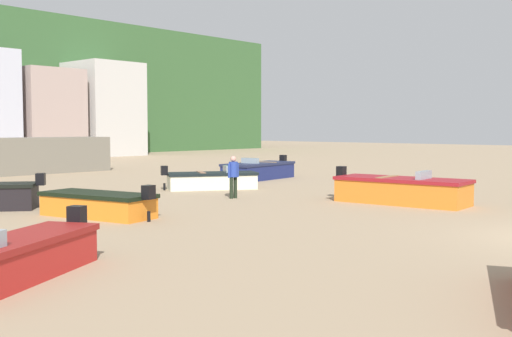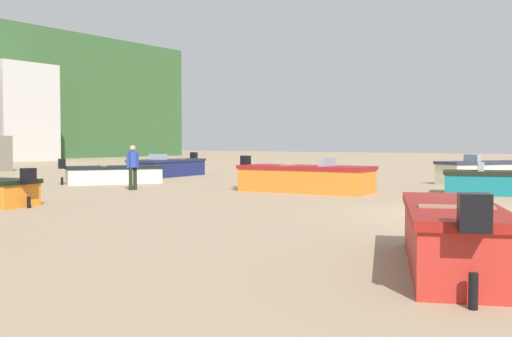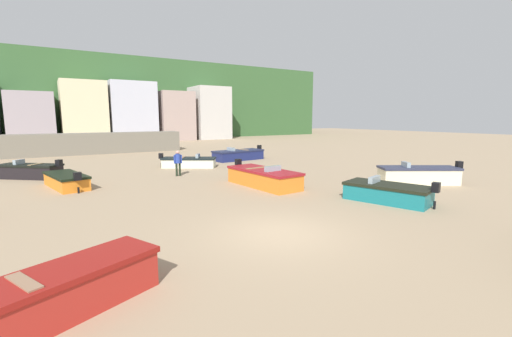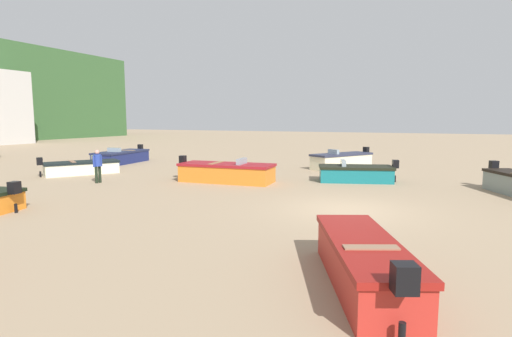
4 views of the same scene
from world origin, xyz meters
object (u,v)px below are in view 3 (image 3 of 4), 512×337
(boat_red_8, at_px, (54,295))
(boat_navy_4, at_px, (238,155))
(boat_teal_7, at_px, (387,193))
(boat_black_6, at_px, (30,171))
(beach_walker_distant, at_px, (178,161))
(boat_cream_2, at_px, (189,162))
(boat_orange_3, at_px, (263,177))
(boat_cream_1, at_px, (418,175))
(boat_orange_5, at_px, (66,181))

(boat_red_8, bearing_deg, boat_navy_4, 119.30)
(boat_teal_7, bearing_deg, boat_black_6, 114.19)
(boat_black_6, relative_size, boat_red_8, 0.91)
(boat_black_6, distance_m, boat_teal_7, 20.47)
(boat_red_8, bearing_deg, beach_walker_distant, 129.09)
(boat_black_6, bearing_deg, boat_teal_7, -98.77)
(boat_cream_2, height_order, boat_orange_3, boat_orange_3)
(boat_orange_3, bearing_deg, boat_cream_1, 147.81)
(boat_cream_1, height_order, boat_teal_7, boat_cream_1)
(boat_cream_2, relative_size, boat_teal_7, 1.02)
(boat_orange_3, xyz_separation_m, beach_walker_distant, (-2.83, 5.57, 0.48))
(boat_orange_3, bearing_deg, boat_orange_5, -34.37)
(boat_black_6, distance_m, boat_red_8, 17.79)
(boat_cream_2, relative_size, boat_red_8, 0.98)
(boat_cream_2, distance_m, boat_black_6, 9.95)
(boat_cream_2, xyz_separation_m, beach_walker_distant, (-1.93, -3.20, 0.57))
(boat_black_6, height_order, boat_teal_7, boat_black_6)
(boat_orange_3, xyz_separation_m, boat_black_6, (-10.82, 9.52, -0.02))
(boat_cream_1, bearing_deg, boat_orange_3, 94.40)
(boat_orange_3, distance_m, beach_walker_distant, 6.27)
(boat_orange_3, height_order, boat_teal_7, boat_orange_3)
(boat_teal_7, bearing_deg, boat_cream_1, 2.17)
(boat_black_6, xyz_separation_m, boat_teal_7, (13.57, -15.32, -0.04))
(boat_orange_3, height_order, beach_walker_distant, beach_walker_distant)
(boat_red_8, bearing_deg, boat_black_6, 159.17)
(boat_cream_2, bearing_deg, boat_red_8, 4.65)
(boat_black_6, relative_size, beach_walker_distant, 2.31)
(boat_orange_5, distance_m, boat_red_8, 13.46)
(boat_orange_3, bearing_deg, boat_teal_7, 110.63)
(boat_cream_1, xyz_separation_m, boat_teal_7, (-5.00, -1.77, -0.08))
(boat_navy_4, distance_m, beach_walker_distant, 8.90)
(boat_black_6, bearing_deg, boat_navy_4, -45.72)
(boat_navy_4, relative_size, beach_walker_distant, 3.01)
(boat_red_8, height_order, beach_walker_distant, beach_walker_distant)
(boat_orange_3, distance_m, boat_teal_7, 6.42)
(boat_cream_1, height_order, beach_walker_distant, beach_walker_distant)
(boat_cream_1, bearing_deg, boat_teal_7, 141.40)
(boat_navy_4, bearing_deg, beach_walker_distant, 118.33)
(boat_navy_4, distance_m, boat_orange_5, 14.59)
(boat_teal_7, xyz_separation_m, boat_red_8, (-12.72, -2.44, 0.05))
(boat_black_6, bearing_deg, boat_orange_5, -118.47)
(boat_cream_1, height_order, boat_navy_4, boat_cream_1)
(boat_orange_5, bearing_deg, boat_orange_3, -41.79)
(boat_cream_2, distance_m, boat_teal_7, 15.03)
(boat_teal_7, distance_m, beach_walker_distant, 12.68)
(boat_black_6, bearing_deg, boat_orange_3, -91.62)
(boat_navy_4, xyz_separation_m, beach_walker_distant, (-7.23, -5.17, 0.51))
(boat_cream_1, bearing_deg, boat_navy_4, 44.67)
(boat_cream_1, height_order, boat_red_8, boat_cream_1)
(boat_black_6, bearing_deg, boat_red_8, -137.55)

